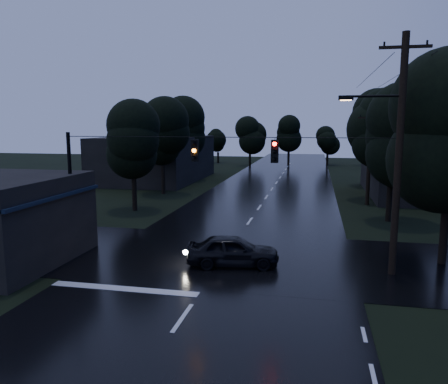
% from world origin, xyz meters
% --- Properties ---
extents(main_road, '(12.00, 120.00, 0.02)m').
position_xyz_m(main_road, '(0.00, 30.00, 0.00)').
color(main_road, black).
rests_on(main_road, ground).
extents(cross_street, '(60.00, 9.00, 0.02)m').
position_xyz_m(cross_street, '(0.00, 12.00, 0.00)').
color(cross_street, black).
rests_on(cross_street, ground).
extents(building_far_right, '(10.00, 14.00, 4.40)m').
position_xyz_m(building_far_right, '(14.00, 34.00, 2.20)').
color(building_far_right, black).
rests_on(building_far_right, ground).
extents(building_far_left, '(10.00, 16.00, 5.00)m').
position_xyz_m(building_far_left, '(-14.00, 40.00, 2.50)').
color(building_far_left, black).
rests_on(building_far_left, ground).
extents(utility_pole_main, '(3.50, 0.30, 10.00)m').
position_xyz_m(utility_pole_main, '(7.41, 11.00, 5.26)').
color(utility_pole_main, black).
rests_on(utility_pole_main, ground).
extents(utility_pole_far, '(2.00, 0.30, 7.50)m').
position_xyz_m(utility_pole_far, '(8.30, 28.00, 3.88)').
color(utility_pole_far, black).
rests_on(utility_pole_far, ground).
extents(anchor_pole_left, '(0.18, 0.18, 6.00)m').
position_xyz_m(anchor_pole_left, '(-7.50, 11.00, 3.00)').
color(anchor_pole_left, black).
rests_on(anchor_pole_left, ground).
extents(span_signals, '(15.00, 0.37, 1.12)m').
position_xyz_m(span_signals, '(0.56, 10.99, 5.24)').
color(span_signals, black).
rests_on(span_signals, ground).
extents(tree_left_a, '(3.92, 3.92, 8.26)m').
position_xyz_m(tree_left_a, '(-9.00, 22.00, 5.24)').
color(tree_left_a, black).
rests_on(tree_left_a, ground).
extents(tree_left_b, '(4.20, 4.20, 8.85)m').
position_xyz_m(tree_left_b, '(-9.60, 30.00, 5.62)').
color(tree_left_b, black).
rests_on(tree_left_b, ground).
extents(tree_left_c, '(4.48, 4.48, 9.44)m').
position_xyz_m(tree_left_c, '(-10.20, 40.00, 5.99)').
color(tree_left_c, black).
rests_on(tree_left_c, ground).
extents(tree_right_a, '(4.20, 4.20, 8.85)m').
position_xyz_m(tree_right_a, '(9.00, 22.00, 5.62)').
color(tree_right_a, black).
rests_on(tree_right_a, ground).
extents(tree_right_b, '(4.48, 4.48, 9.44)m').
position_xyz_m(tree_right_b, '(9.60, 30.00, 5.99)').
color(tree_right_b, black).
rests_on(tree_right_b, ground).
extents(tree_right_c, '(4.76, 4.76, 10.03)m').
position_xyz_m(tree_right_c, '(10.20, 40.00, 6.37)').
color(tree_right_c, black).
rests_on(tree_right_c, ground).
extents(car, '(4.37, 2.34, 1.41)m').
position_xyz_m(car, '(0.61, 10.74, 0.71)').
color(car, black).
rests_on(car, ground).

